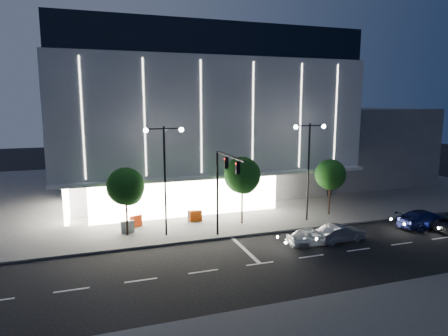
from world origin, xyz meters
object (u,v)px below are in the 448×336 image
at_px(traffic_mast, 223,179).
at_px(car_third, 425,219).
at_px(barrier_d, 194,216).
at_px(tree_right, 330,176).
at_px(car_second, 340,233).
at_px(street_lamp_west, 165,165).
at_px(barrier_c, 196,216).
at_px(street_lamp_east, 309,157).
at_px(tree_left, 126,188).
at_px(barrier_a, 136,221).
at_px(car_lead, 312,237).
at_px(barrier_b, 128,227).
at_px(tree_mid, 242,177).

xyz_separation_m(traffic_mast, car_third, (17.84, -2.22, -4.26)).
bearing_deg(barrier_d, car_third, -8.82).
bearing_deg(tree_right, car_second, -116.63).
bearing_deg(street_lamp_west, barrier_c, 41.37).
relative_size(street_lamp_east, barrier_d, 8.18).
xyz_separation_m(barrier_c, barrier_d, (-0.19, 0.16, 0.00)).
bearing_deg(tree_left, barrier_a, 65.45).
height_order(car_lead, barrier_b, car_lead).
relative_size(tree_right, car_third, 1.04).
relative_size(street_lamp_west, street_lamp_east, 1.00).
bearing_deg(street_lamp_east, barrier_c, 163.58).
distance_m(traffic_mast, car_third, 18.48).
height_order(car_second, barrier_c, car_second).
relative_size(tree_left, tree_mid, 0.93).
distance_m(tree_left, barrier_d, 7.21).
xyz_separation_m(traffic_mast, street_lamp_east, (9.00, 2.66, 0.93)).
bearing_deg(tree_left, tree_mid, 0.00).
bearing_deg(street_lamp_east, tree_left, 176.35).
bearing_deg(barrier_a, street_lamp_east, -35.69).
bearing_deg(traffic_mast, barrier_a, 137.14).
height_order(car_lead, barrier_d, car_lead).
distance_m(street_lamp_west, barrier_c, 6.86).
bearing_deg(car_second, car_third, -90.00).
relative_size(barrier_b, barrier_c, 1.00).
distance_m(car_third, barrier_b, 25.61).
bearing_deg(car_lead, barrier_d, 39.67).
bearing_deg(car_third, street_lamp_east, 56.49).
bearing_deg(tree_mid, street_lamp_east, -9.69).
height_order(traffic_mast, tree_left, traffic_mast).
bearing_deg(traffic_mast, barrier_b, 148.18).
xyz_separation_m(street_lamp_west, barrier_c, (3.26, 2.87, -5.31)).
xyz_separation_m(traffic_mast, tree_left, (-6.97, 3.68, -0.99)).
xyz_separation_m(barrier_b, barrier_c, (6.18, 1.24, 0.00)).
distance_m(car_third, barrier_a, 25.18).
height_order(barrier_b, barrier_c, same).
xyz_separation_m(street_lamp_west, tree_mid, (7.03, 1.02, -1.62)).
relative_size(street_lamp_west, car_third, 1.70).
xyz_separation_m(tree_left, tree_right, (19.00, -0.00, -0.15)).
distance_m(car_lead, barrier_b, 14.94).
relative_size(tree_left, barrier_d, 5.20).
distance_m(traffic_mast, street_lamp_west, 4.89).
relative_size(car_lead, barrier_c, 3.59).
distance_m(tree_mid, barrier_d, 5.77).
bearing_deg(car_third, tree_mid, 63.67).
xyz_separation_m(street_lamp_west, street_lamp_east, (13.00, 0.00, 0.00)).
relative_size(traffic_mast, street_lamp_west, 0.79).
bearing_deg(barrier_d, tree_right, 5.21).
relative_size(street_lamp_east, tree_left, 1.57).
relative_size(tree_right, car_lead, 1.40).
bearing_deg(tree_left, car_third, -13.37).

